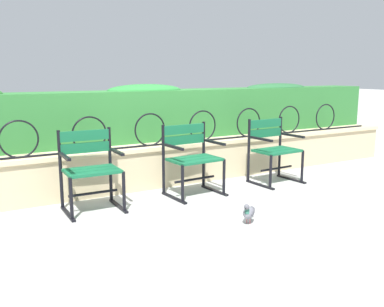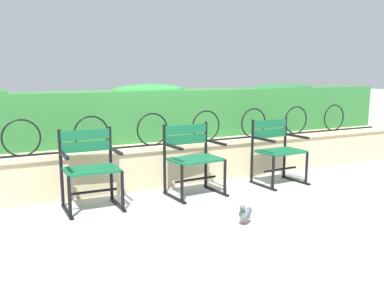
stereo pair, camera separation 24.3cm
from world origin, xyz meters
name	(u,v)px [view 1 (the left image)]	position (x,y,z in m)	size (l,w,h in m)	color
ground_plane	(196,202)	(0.00, 0.00, 0.00)	(60.00, 60.00, 0.00)	#ADADA8
stone_wall	(161,164)	(0.00, 0.90, 0.28)	(8.13, 0.41, 0.54)	#C6B289
iron_arch_fence	(152,131)	(-0.16, 0.82, 0.73)	(7.58, 0.02, 0.42)	black
hedge_row	(146,113)	(0.00, 1.36, 0.91)	(7.97, 0.57, 0.77)	#2D7033
park_chair_left	(90,167)	(-1.11, 0.36, 0.46)	(0.60, 0.53, 0.86)	#145B38
park_chair_centre	(191,156)	(0.13, 0.33, 0.46)	(0.66, 0.55, 0.85)	#145B38
park_chair_right	(273,148)	(1.37, 0.29, 0.46)	(0.64, 0.55, 0.85)	#145B38
pigeon_near_chairs	(249,212)	(0.09, -0.86, 0.11)	(0.25, 0.22, 0.22)	slate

